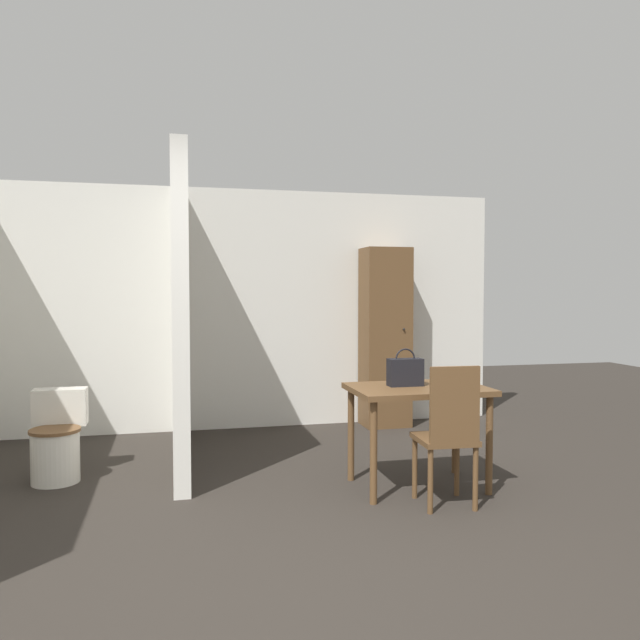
% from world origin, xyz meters
% --- Properties ---
extents(ground_plane, '(16.00, 16.00, 0.00)m').
position_xyz_m(ground_plane, '(0.00, 0.00, 0.00)').
color(ground_plane, '#2D2823').
extents(wall_back, '(5.77, 0.12, 2.50)m').
position_xyz_m(wall_back, '(0.00, 3.75, 1.25)').
color(wall_back, silver).
rests_on(wall_back, ground_plane).
extents(partition_wall, '(0.12, 2.16, 2.50)m').
position_xyz_m(partition_wall, '(-0.54, 2.61, 1.25)').
color(partition_wall, silver).
rests_on(partition_wall, ground_plane).
extents(dining_table, '(0.98, 0.66, 0.74)m').
position_xyz_m(dining_table, '(1.15, 1.42, 0.65)').
color(dining_table, brown).
rests_on(dining_table, ground_plane).
extents(wooden_chair, '(0.39, 0.39, 0.96)m').
position_xyz_m(wooden_chair, '(1.18, 0.96, 0.51)').
color(wooden_chair, brown).
rests_on(wooden_chair, ground_plane).
extents(toilet, '(0.40, 0.52, 0.67)m').
position_xyz_m(toilet, '(-1.46, 2.22, 0.30)').
color(toilet, silver).
rests_on(toilet, ground_plane).
extents(handbag, '(0.25, 0.11, 0.28)m').
position_xyz_m(handbag, '(1.07, 1.47, 0.85)').
color(handbag, black).
rests_on(handbag, dining_table).
extents(wooden_cabinet, '(0.48, 0.42, 1.90)m').
position_xyz_m(wooden_cabinet, '(1.62, 3.47, 0.95)').
color(wooden_cabinet, brown).
rests_on(wooden_cabinet, ground_plane).
extents(space_heater, '(0.26, 0.22, 0.47)m').
position_xyz_m(space_heater, '(2.14, 2.95, 0.24)').
color(space_heater, '#9E9EA3').
rests_on(space_heater, ground_plane).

